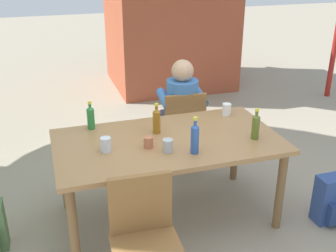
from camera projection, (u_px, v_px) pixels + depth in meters
The scene contains 15 objects.
ground_plane at pixel (168, 216), 3.66m from camera, with size 24.00×24.00×0.00m, color gray.
dining_table at pixel (168, 148), 3.39m from camera, with size 1.83×0.99×0.75m.
chair_far_right at pixel (182, 126), 4.27m from camera, with size 0.47×0.47×0.87m.
chair_near_left at pixel (145, 236), 2.65m from camera, with size 0.46×0.46×0.87m.
person_in_white_shirt at pixel (180, 107), 4.30m from camera, with size 0.47×0.61×1.18m.
bottle_blue at pixel (195, 138), 3.09m from camera, with size 0.06×0.06×0.29m.
bottle_olive at pixel (256, 126), 3.32m from camera, with size 0.06×0.06×0.26m.
bottle_green at pixel (91, 117), 3.51m from camera, with size 0.06×0.06×0.25m.
bottle_amber at pixel (157, 120), 3.43m from camera, with size 0.06×0.06×0.26m.
cup_terracotta at pixel (148, 142), 3.21m from camera, with size 0.07×0.07×0.09m, color #BC6B47.
cup_glass at pixel (106, 145), 3.14m from camera, with size 0.08×0.08×0.11m, color silver.
cup_steel at pixel (168, 146), 3.14m from camera, with size 0.08×0.08×0.10m, color #B2B7BC.
cup_white at pixel (227, 109), 3.81m from camera, with size 0.08×0.08×0.11m, color white.
backpack_by_far_side at pixel (333, 200), 3.52m from camera, with size 0.30×0.22×0.43m.
brick_kiosk at pixel (169, 1), 6.66m from camera, with size 2.17×1.87×2.61m.
Camera 1 is at (-0.91, -2.89, 2.21)m, focal length 44.12 mm.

